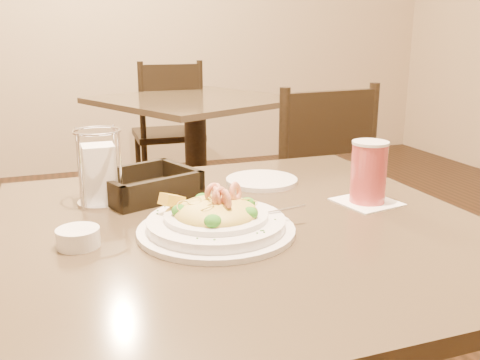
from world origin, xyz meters
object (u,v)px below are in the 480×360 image
object	(u,v)px
side_plate	(262,181)
main_table	(243,334)
bread_basket	(146,187)
dining_chair_near	(307,197)
pasta_bowl	(216,220)
drink_glass	(369,173)
dining_chair_far	(169,129)
background_table	(196,141)
napkin_caddy	(100,172)
butter_ramekin	(78,238)

from	to	relation	value
side_plate	main_table	bearing A→B (deg)	-119.09
bread_basket	dining_chair_near	bearing A→B (deg)	40.40
pasta_bowl	drink_glass	bearing A→B (deg)	9.62
drink_glass	dining_chair_far	bearing A→B (deg)	87.55
background_table	napkin_caddy	world-z (taller)	napkin_caddy
dining_chair_near	bread_basket	world-z (taller)	dining_chair_near
dining_chair_far	drink_glass	distance (m)	2.45
drink_glass	side_plate	size ratio (longest dim) A/B	0.80
dining_chair_far	drink_glass	world-z (taller)	dining_chair_far
main_table	drink_glass	bearing A→B (deg)	5.66
dining_chair_near	pasta_bowl	bearing A→B (deg)	49.40
dining_chair_near	drink_glass	xyz separation A→B (m)	(-0.28, -0.81, 0.32)
pasta_bowl	napkin_caddy	size ratio (longest dim) A/B	1.98
dining_chair_far	butter_ramekin	bearing A→B (deg)	76.78
dining_chair_far	background_table	bearing A→B (deg)	95.62
main_table	side_plate	size ratio (longest dim) A/B	5.26
pasta_bowl	side_plate	bearing A→B (deg)	54.05
dining_chair_far	drink_glass	size ratio (longest dim) A/B	6.82
dining_chair_near	side_plate	distance (m)	0.78
background_table	pasta_bowl	size ratio (longest dim) A/B	3.77
background_table	pasta_bowl	distance (m)	2.02
pasta_bowl	butter_ramekin	bearing A→B (deg)	174.99
side_plate	napkin_caddy	bearing A→B (deg)	-175.59
main_table	drink_glass	xyz separation A→B (m)	(0.29, 0.03, 0.31)
bread_basket	side_plate	xyz separation A→B (m)	(0.28, 0.01, -0.01)
bread_basket	dining_chair_far	bearing A→B (deg)	76.41
pasta_bowl	butter_ramekin	world-z (taller)	pasta_bowl
drink_glass	napkin_caddy	xyz separation A→B (m)	(-0.53, 0.19, 0.00)
background_table	drink_glass	world-z (taller)	drink_glass
background_table	butter_ramekin	size ratio (longest dim) A/B	16.34
background_table	napkin_caddy	size ratio (longest dim) A/B	7.48
dining_chair_far	butter_ramekin	distance (m)	2.57
dining_chair_near	pasta_bowl	world-z (taller)	dining_chair_near
pasta_bowl	napkin_caddy	bearing A→B (deg)	125.32
dining_chair_near	dining_chair_far	bearing A→B (deg)	-88.33
main_table	pasta_bowl	size ratio (longest dim) A/B	2.84
dining_chair_far	drink_glass	bearing A→B (deg)	90.10
side_plate	background_table	bearing A→B (deg)	80.27
dining_chair_near	drink_glass	distance (m)	0.92
main_table	pasta_bowl	distance (m)	0.27
napkin_caddy	drink_glass	bearing A→B (deg)	-19.59
bread_basket	side_plate	size ratio (longest dim) A/B	1.44
background_table	butter_ramekin	bearing A→B (deg)	-110.66
napkin_caddy	butter_ramekin	size ratio (longest dim) A/B	2.19
dining_chair_near	dining_chair_far	xyz separation A→B (m)	(-0.18, 1.61, 0.00)
main_table	dining_chair_far	distance (m)	2.48
drink_glass	butter_ramekin	bearing A→B (deg)	-176.21
dining_chair_near	pasta_bowl	size ratio (longest dim) A/B	2.94
pasta_bowl	side_plate	xyz separation A→B (m)	(0.20, 0.28, -0.02)
main_table	background_table	size ratio (longest dim) A/B	0.75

